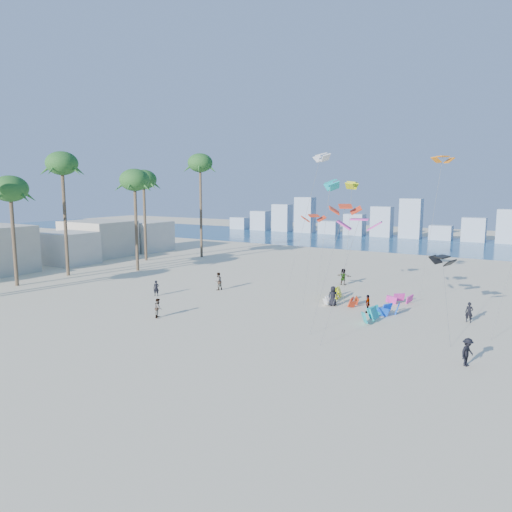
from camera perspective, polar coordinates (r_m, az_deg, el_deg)
The scene contains 10 objects.
ground at distance 35.44m, azimuth -18.16°, elevation -10.08°, with size 220.00×220.00×0.00m, color beige.
ocean at distance 97.74m, azimuth 15.75°, elevation 1.58°, with size 220.00×220.00×0.00m, color navy.
kitesurfer_near at distance 49.13m, azimuth -11.84°, elevation -3.79°, with size 0.57×0.37×1.57m, color black.
kitesurfer_mid at distance 41.11m, azimuth -11.60°, elevation -6.11°, with size 0.79×0.62×1.63m, color gray.
kitesurfers_far at distance 45.01m, azimuth 9.99°, elevation -4.69°, with size 26.78×20.28×1.88m.
grounded_kites at distance 44.13m, azimuth 13.08°, elevation -5.65°, with size 7.79×10.47×1.05m.
flying_kites at distance 44.39m, azimuth 13.35°, elevation 7.84°, with size 23.84×23.76×15.01m.
palm_row at distance 61.29m, azimuth -20.85°, elevation 8.58°, with size 9.09×44.80×15.92m.
beachfront_buildings at distance 73.59m, azimuth -23.09°, elevation 1.20°, with size 11.50×43.00×6.00m.
distant_skyline at distance 107.38m, azimuth 16.65°, elevation 3.77°, with size 85.00×3.00×8.40m.
Camera 1 is at (25.86, -21.62, 10.93)m, focal length 33.47 mm.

